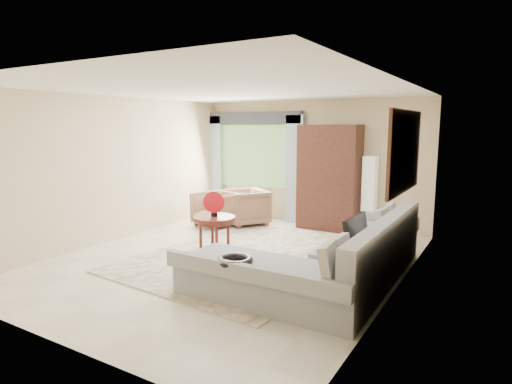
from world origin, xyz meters
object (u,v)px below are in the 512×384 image
Objects in this scene: tv_screen at (357,235)px; sectional_sofa at (336,264)px; armchair_right at (246,207)px; armoire at (329,178)px; coffee_table at (214,236)px; armchair_left at (216,209)px; potted_plant at (223,203)px; floor_lamp at (369,195)px.

sectional_sofa is at bearing 176.75° from tv_screen.
armoire is (1.62, 0.56, 0.67)m from armchair_right.
armoire is (-1.50, 2.91, 0.33)m from tv_screen.
armoire reaches higher than coffee_table.
coffee_table is at bearing -107.20° from armoire.
coffee_table is 2.12m from armchair_left.
armchair_right is at bearing -32.40° from potted_plant.
potted_plant is (-1.85, 2.86, -0.10)m from coffee_table.
tv_screen is at bearing -62.75° from armoire.
potted_plant is 0.33× the size of floor_lamp.
sectional_sofa reaches higher than coffee_table.
coffee_table is 2.95m from armoire.
potted_plant is 0.24× the size of armoire.
potted_plant is at bearing -177.52° from armchair_right.
tv_screen is 0.35× the size of armoire.
tv_screen is 3.92m from armchair_right.
armoire is (0.85, 2.74, 0.70)m from coffee_table.
potted_plant is 3.53m from floor_lamp.
sectional_sofa is 2.31× the size of floor_lamp.
sectional_sofa is 2.09m from coffee_table.
coffee_table is at bearing -120.50° from floor_lamp.
coffee_table is at bearing 175.73° from tv_screen.
coffee_table is at bearing -57.10° from potted_plant.
potted_plant is at bearing 134.15° from armchair_left.
armchair_right is 0.55× the size of floor_lamp.
armoire is at bearing 41.55° from armchair_left.
coffee_table is at bearing -35.52° from armchair_right.
floor_lamp is (1.65, 2.80, 0.40)m from coffee_table.
sectional_sofa is 1.65× the size of armoire.
armchair_left is (-3.58, 1.90, -0.36)m from tv_screen.
sectional_sofa is 3.69m from armchair_right.
sectional_sofa is 5.21× the size of coffee_table.
tv_screen reaches higher than armchair_left.
coffee_table is 1.33× the size of potted_plant.
floor_lamp is at bearing 49.28° from armchair_right.
armchair_right is at bearing 59.94° from armchair_left.
armchair_left reaches higher than coffee_table.
potted_plant is (-3.93, 3.02, -0.03)m from sectional_sofa.
potted_plant is (-4.20, 3.03, -0.47)m from tv_screen.
armoire is 1.40× the size of floor_lamp.
armchair_right is 1.28m from potted_plant.
tv_screen is 2.38m from coffee_table.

